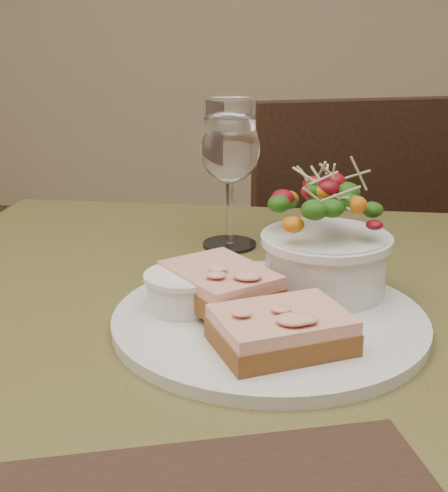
# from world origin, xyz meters

# --- Properties ---
(cafe_table) EXTENTS (0.80, 0.80, 0.75)m
(cafe_table) POSITION_xyz_m (0.00, 0.00, 0.65)
(cafe_table) COLOR #3F3C1B
(cafe_table) RESTS_ON ground
(chair_far) EXTENTS (0.54, 0.54, 0.90)m
(chair_far) POSITION_xyz_m (0.11, 0.73, 0.29)
(chair_far) COLOR black
(chair_far) RESTS_ON ground
(dinner_plate) EXTENTS (0.30, 0.30, 0.01)m
(dinner_plate) POSITION_xyz_m (0.03, -0.03, 0.76)
(dinner_plate) COLOR silver
(dinner_plate) RESTS_ON cafe_table
(sandwich_front) EXTENTS (0.14, 0.13, 0.03)m
(sandwich_front) POSITION_xyz_m (0.05, -0.10, 0.78)
(sandwich_front) COLOR #543016
(sandwich_front) RESTS_ON dinner_plate
(sandwich_back) EXTENTS (0.13, 0.14, 0.03)m
(sandwich_back) POSITION_xyz_m (-0.02, -0.02, 0.79)
(sandwich_back) COLOR #543016
(sandwich_back) RESTS_ON dinner_plate
(ramekin) EXTENTS (0.07, 0.07, 0.04)m
(ramekin) POSITION_xyz_m (-0.05, -0.03, 0.78)
(ramekin) COLOR white
(ramekin) RESTS_ON dinner_plate
(salad_bowl) EXTENTS (0.12, 0.12, 0.13)m
(salad_bowl) POSITION_xyz_m (0.09, 0.03, 0.82)
(salad_bowl) COLOR silver
(salad_bowl) RESTS_ON dinner_plate
(garnish) EXTENTS (0.05, 0.04, 0.02)m
(garnish) POSITION_xyz_m (-0.06, 0.04, 0.77)
(garnish) COLOR #103509
(garnish) RESTS_ON dinner_plate
(wine_glass) EXTENTS (0.08, 0.08, 0.18)m
(wine_glass) POSITION_xyz_m (-0.03, 0.20, 0.87)
(wine_glass) COLOR white
(wine_glass) RESTS_ON cafe_table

